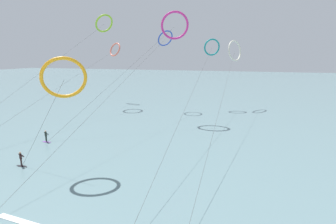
% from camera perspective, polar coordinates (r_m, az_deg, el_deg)
% --- Properties ---
extents(sea_water, '(400.00, 200.00, 0.08)m').
position_cam_1_polar(sea_water, '(110.55, 13.18, 5.83)').
color(sea_water, slate).
rests_on(sea_water, ground).
extents(surfer_charcoal, '(1.40, 0.71, 1.70)m').
position_cam_1_polar(surfer_charcoal, '(32.94, -29.80, -9.20)').
color(surfer_charcoal, black).
rests_on(surfer_charcoal, ground).
extents(surfer_violet, '(1.40, 0.69, 1.70)m').
position_cam_1_polar(surfer_violet, '(40.19, -25.40, -5.03)').
color(surfer_violet, purple).
rests_on(surfer_violet, ground).
extents(kite_ivory, '(3.41, 52.09, 15.51)m').
position_cam_1_polar(kite_ivory, '(62.12, 14.57, 12.98)').
color(kite_ivory, silver).
rests_on(kite_ivory, ground).
extents(kite_magenta, '(16.17, 20.73, 19.83)m').
position_cam_1_polar(kite_magenta, '(48.87, 1.51, 18.61)').
color(kite_magenta, '#CC288E').
rests_on(kite_magenta, ground).
extents(kite_coral, '(4.90, 48.05, 15.41)m').
position_cam_1_polar(kite_coral, '(70.11, -11.70, 13.37)').
color(kite_coral, '#EA7260').
rests_on(kite_coral, ground).
extents(kite_teal, '(3.70, 50.86, 15.80)m').
position_cam_1_polar(kite_teal, '(60.51, 9.69, 13.94)').
color(kite_teal, teal).
rests_on(kite_teal, ground).
extents(kite_amber, '(7.96, 4.24, 12.02)m').
position_cam_1_polar(kite_amber, '(27.94, -22.04, 7.00)').
color(kite_amber, orange).
rests_on(kite_amber, ground).
extents(kite_lime, '(4.39, 44.05, 21.43)m').
position_cam_1_polar(kite_lime, '(65.19, -14.00, 18.50)').
color(kite_lime, '#8CC62D').
rests_on(kite_lime, ground).
extents(kite_cobalt, '(3.97, 47.52, 17.45)m').
position_cam_1_polar(kite_cobalt, '(58.74, -0.65, 15.97)').
color(kite_cobalt, '#2647B7').
rests_on(kite_cobalt, ground).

